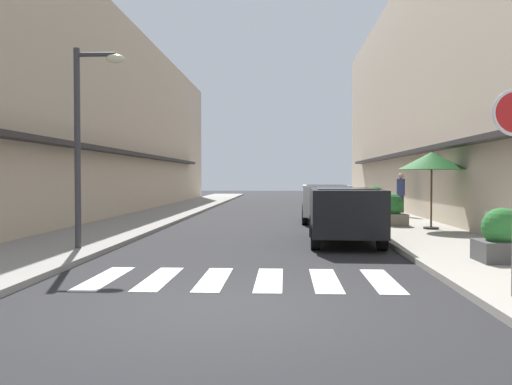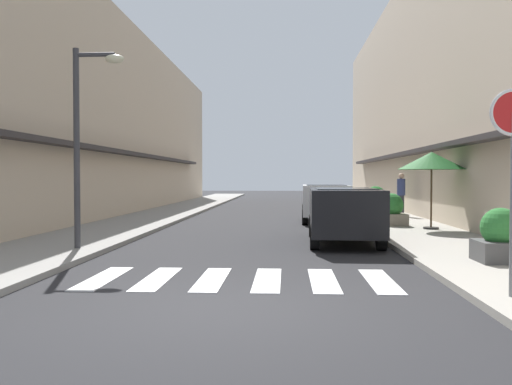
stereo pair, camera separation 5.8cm
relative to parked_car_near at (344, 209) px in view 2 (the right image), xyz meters
name	(u,v)px [view 2 (the right image)]	position (x,y,z in m)	size (l,w,h in m)	color
ground_plane	(269,217)	(-2.32, 9.70, -0.92)	(93.89, 93.89, 0.00)	#232326
sidewalk_left	(162,215)	(-7.16, 9.70, -0.86)	(2.94, 59.75, 0.12)	gray
sidewalk_right	(378,216)	(2.52, 9.70, -0.86)	(2.94, 59.75, 0.12)	#9E998E
building_row_left	(84,120)	(-11.13, 10.84, 3.54)	(5.50, 40.41, 8.94)	#C6B299
building_row_right	(462,93)	(6.49, 10.84, 4.70)	(5.50, 40.41, 11.25)	#C6B299
crosswalk	(240,280)	(-2.32, -5.33, -0.92)	(5.20, 2.20, 0.01)	silver
parked_car_near	(344,209)	(0.00, 0.00, 0.00)	(1.92, 4.48, 1.47)	black
parked_car_mid	(325,199)	(0.00, 6.79, 0.00)	(1.91, 4.12, 1.47)	silver
street_lamp	(86,124)	(-6.14, -2.27, 2.06)	(1.19, 0.28, 4.59)	#38383D
cafe_umbrella	(432,161)	(3.05, 2.87, 1.34)	(2.09, 2.09, 2.44)	#262626
planter_corner	(501,238)	(2.61, -3.83, -0.33)	(0.90, 0.90, 1.05)	#4C4C4C
planter_midblock	(391,211)	(2.05, 4.16, -0.32)	(0.99, 0.99, 1.09)	gray
planter_far	(376,201)	(2.45, 9.80, -0.20)	(0.90, 0.90, 1.24)	gray
pedestrian_walking_near	(401,193)	(3.30, 8.58, 0.16)	(0.34, 0.34, 1.81)	#282B33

